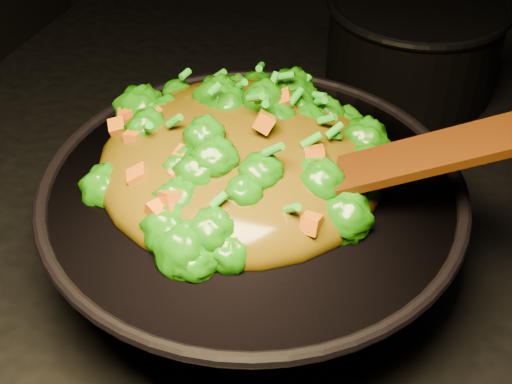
% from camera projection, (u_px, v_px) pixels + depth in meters
% --- Properties ---
extents(wok, '(0.53, 0.53, 0.12)m').
position_uv_depth(wok, '(253.00, 229.00, 0.77)').
color(wok, black).
rests_on(wok, stovetop).
extents(stir_fry, '(0.33, 0.33, 0.10)m').
position_uv_depth(stir_fry, '(240.00, 128.00, 0.72)').
color(stir_fry, '#175F06').
rests_on(stir_fry, wok).
extents(spatula, '(0.33, 0.15, 0.14)m').
position_uv_depth(spatula, '(397.00, 162.00, 0.67)').
color(spatula, '#360F06').
rests_on(spatula, wok).
extents(back_pot, '(0.33, 0.33, 0.14)m').
position_uv_depth(back_pot, '(413.00, 44.00, 1.05)').
color(back_pot, black).
rests_on(back_pot, stovetop).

